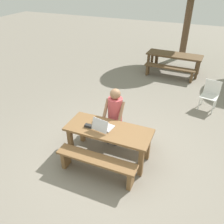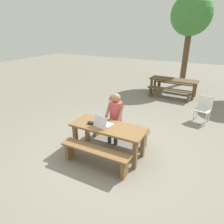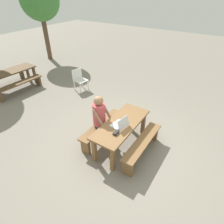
# 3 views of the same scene
# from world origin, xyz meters

# --- Properties ---
(ground_plane) EXTENTS (30.00, 30.00, 0.00)m
(ground_plane) POSITION_xyz_m (0.00, 0.00, 0.00)
(ground_plane) COLOR gray
(picnic_table_front) EXTENTS (1.75, 0.70, 0.72)m
(picnic_table_front) POSITION_xyz_m (0.00, 0.00, 0.60)
(picnic_table_front) COLOR brown
(picnic_table_front) RESTS_ON ground
(bench_near) EXTENTS (1.59, 0.30, 0.44)m
(bench_near) POSITION_xyz_m (0.00, -0.59, 0.33)
(bench_near) COLOR brown
(bench_near) RESTS_ON ground
(bench_far) EXTENTS (1.59, 0.30, 0.44)m
(bench_far) POSITION_xyz_m (0.00, 0.59, 0.33)
(bench_far) COLOR brown
(bench_far) RESTS_ON ground
(laptop) EXTENTS (0.40, 0.39, 0.26)m
(laptop) POSITION_xyz_m (-0.11, -0.03, 0.79)
(laptop) COLOR silver
(laptop) RESTS_ON picnic_table_front
(small_pouch) EXTENTS (0.16, 0.08, 0.06)m
(small_pouch) POSITION_xyz_m (-0.40, -0.10, 0.75)
(small_pouch) COLOR black
(small_pouch) RESTS_ON picnic_table_front
(person_seated) EXTENTS (0.43, 0.42, 1.33)m
(person_seated) POSITION_xyz_m (-0.10, 0.56, 0.78)
(person_seated) COLOR #333847
(person_seated) RESTS_ON ground
(plastic_chair) EXTENTS (0.51, 0.51, 0.82)m
(plastic_chair) POSITION_xyz_m (1.83, 2.98, 0.44)
(plastic_chair) COLOR white
(plastic_chair) RESTS_ON ground
(picnic_table_mid) EXTENTS (2.06, 0.79, 0.72)m
(picnic_table_mid) POSITION_xyz_m (0.40, 5.29, 0.61)
(picnic_table_mid) COLOR brown
(picnic_table_mid) RESTS_ON ground
(bench_mid_south) EXTENTS (1.84, 0.38, 0.43)m
(bench_mid_south) POSITION_xyz_m (0.38, 4.69, 0.33)
(bench_mid_south) COLOR brown
(bench_mid_south) RESTS_ON ground
(bench_mid_north) EXTENTS (1.84, 0.38, 0.43)m
(bench_mid_north) POSITION_xyz_m (0.43, 5.89, 0.33)
(bench_mid_north) COLOR brown
(bench_mid_north) RESTS_ON ground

